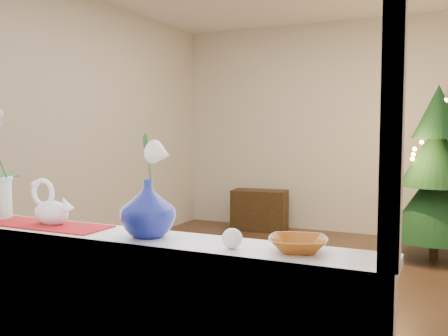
# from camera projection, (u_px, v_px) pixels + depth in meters

# --- Properties ---
(ground) EXTENTS (5.00, 5.00, 0.00)m
(ground) POSITION_uv_depth(u_px,v_px,m) (288.00, 288.00, 4.18)
(ground) COLOR #392417
(ground) RESTS_ON ground
(wall_back) EXTENTS (4.50, 0.10, 2.70)m
(wall_back) POSITION_uv_depth(u_px,v_px,m) (349.00, 128.00, 6.34)
(wall_back) COLOR beige
(wall_back) RESTS_ON ground
(wall_front) EXTENTS (4.50, 0.10, 2.70)m
(wall_front) POSITION_uv_depth(u_px,v_px,m) (82.00, 123.00, 1.82)
(wall_front) COLOR beige
(wall_front) RESTS_ON ground
(wall_left) EXTENTS (0.10, 5.00, 2.70)m
(wall_left) POSITION_uv_depth(u_px,v_px,m) (75.00, 127.00, 5.03)
(wall_left) COLOR beige
(wall_left) RESTS_ON ground
(windowsill) EXTENTS (2.20, 0.26, 0.04)m
(windowsill) POSITION_uv_depth(u_px,v_px,m) (107.00, 237.00, 1.97)
(windowsill) COLOR white
(windowsill) RESTS_ON window_apron
(window_frame) EXTENTS (2.22, 0.06, 1.60)m
(window_frame) POSITION_uv_depth(u_px,v_px,m) (85.00, 27.00, 1.82)
(window_frame) COLOR white
(window_frame) RESTS_ON windowsill
(runner) EXTENTS (0.70, 0.20, 0.01)m
(runner) POSITION_uv_depth(u_px,v_px,m) (35.00, 224.00, 2.13)
(runner) COLOR maroon
(runner) RESTS_ON windowsill
(swan) EXTENTS (0.24, 0.18, 0.19)m
(swan) POSITION_uv_depth(u_px,v_px,m) (51.00, 203.00, 2.11)
(swan) COLOR white
(swan) RESTS_ON windowsill
(blue_vase) EXTENTS (0.30, 0.30, 0.25)m
(blue_vase) POSITION_uv_depth(u_px,v_px,m) (148.00, 204.00, 1.88)
(blue_vase) COLOR navy
(blue_vase) RESTS_ON windowsill
(lily) EXTENTS (0.14, 0.08, 0.19)m
(lily) POSITION_uv_depth(u_px,v_px,m) (147.00, 146.00, 1.86)
(lily) COLOR beige
(lily) RESTS_ON blue_vase
(paperweight) EXTENTS (0.09, 0.09, 0.07)m
(paperweight) POSITION_uv_depth(u_px,v_px,m) (232.00, 238.00, 1.69)
(paperweight) COLOR silver
(paperweight) RESTS_ON windowsill
(amber_dish) EXTENTS (0.21, 0.21, 0.04)m
(amber_dish) POSITION_uv_depth(u_px,v_px,m) (298.00, 245.00, 1.66)
(amber_dish) COLOR #984E14
(amber_dish) RESTS_ON windowsill
(xmas_tree) EXTENTS (1.15, 1.15, 1.78)m
(xmas_tree) POSITION_uv_depth(u_px,v_px,m) (436.00, 172.00, 5.10)
(xmas_tree) COLOR black
(xmas_tree) RESTS_ON ground
(side_table) EXTENTS (0.75, 0.43, 0.53)m
(side_table) POSITION_uv_depth(u_px,v_px,m) (260.00, 210.00, 6.59)
(side_table) COLOR black
(side_table) RESTS_ON ground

